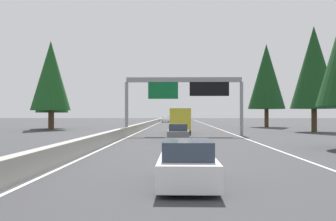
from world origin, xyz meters
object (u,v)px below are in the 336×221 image
Objects in this scene: pickup_far_center at (166,119)px; conifer_right_near at (314,67)px; conifer_left_mid at (52,84)px; sedan_mid_right at (178,133)px; sedan_far_left at (187,164)px; conifer_right_mid at (266,77)px; conifer_left_near at (51,76)px; box_truck_mid_left at (180,120)px; sign_gantry_overhead at (185,89)px.

conifer_right_near is at bearing -160.56° from pickup_far_center.
sedan_mid_right is at bearing -144.45° from conifer_left_mid.
conifer_left_mid reaches higher than sedan_far_left.
conifer_right_mid reaches higher than sedan_mid_right.
conifer_right_near is at bearing -173.90° from conifer_right_mid.
conifer_left_mid is (5.43, 1.58, -0.83)m from conifer_left_near.
conifer_right_near is (2.67, -17.12, 6.65)m from box_truck_mid_left.
conifer_left_mid is at bearing 101.22° from conifer_right_mid.
sign_gantry_overhead is 0.98× the size of conifer_left_near.
box_truck_mid_left reaches higher than sedan_far_left.
pickup_far_center is 0.43× the size of conifer_left_near.
conifer_right_mid reaches higher than conifer_left_near.
conifer_left_near is at bearing 66.18° from box_truck_mid_left.
sign_gantry_overhead is 0.87× the size of conifer_right_mid.
conifer_right_near is at bearing -45.65° from sedan_mid_right.
sedan_mid_right is 0.52× the size of box_truck_mid_left.
sedan_far_left is 47.36m from conifer_left_near.
conifer_right_mid reaches higher than conifer_left_mid.
conifer_left_mid is at bearing 73.60° from conifer_right_near.
box_truck_mid_left is (5.70, 0.54, -3.34)m from sign_gantry_overhead.
box_truck_mid_left is 61.87m from pickup_far_center.
conifer_right_near is at bearing -106.40° from conifer_left_mid.
conifer_left_near reaches higher than pickup_far_center.
sedan_far_left is 52.81m from conifer_left_mid.
sign_gantry_overhead reaches higher than pickup_far_center.
box_truck_mid_left is at bearing -113.82° from conifer_left_near.
conifer_right_mid is (35.01, -15.45, 8.17)m from sedan_mid_right.
conifer_right_near is 38.97m from conifer_left_mid.
conifer_left_near is (-12.46, 33.86, -1.01)m from conifer_right_mid.
pickup_far_center is 63.08m from conifer_right_near.
conifer_left_near is at bearing 110.21° from conifer_right_mid.
sign_gantry_overhead is 2.26× the size of pickup_far_center.
sedan_far_left is at bearing 164.68° from conifer_right_mid.
conifer_left_near reaches higher than sign_gantry_overhead.
conifer_right_mid is (18.03, 1.93, 0.59)m from conifer_right_near.
conifer_right_mid is at bearing -36.28° from box_truck_mid_left.
conifer_right_near is 0.93× the size of conifer_right_mid.
sedan_mid_right is at bearing 134.35° from conifer_right_near.
sedan_far_left is at bearing 178.97° from sign_gantry_overhead.
box_truck_mid_left is 0.63× the size of conifer_right_near.
sign_gantry_overhead is at bearing -5.27° from sedan_mid_right.
pickup_far_center is at bearing 2.23° from sedan_far_left.
sign_gantry_overhead reaches higher than sedan_mid_right.
conifer_right_mid is at bearing -155.25° from pickup_far_center.
conifer_right_near is at bearing -63.19° from sign_gantry_overhead.
box_truck_mid_left is at bearing 5.40° from sign_gantry_overhead.
conifer_right_mid reaches higher than sign_gantry_overhead.
conifer_left_near is (8.24, 18.66, 6.23)m from box_truck_mid_left.
box_truck_mid_left is (14.31, -0.25, 0.93)m from sedan_mid_right.
box_truck_mid_left is 26.68m from conifer_right_mid.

